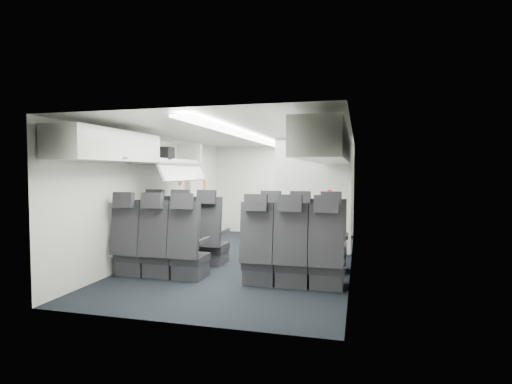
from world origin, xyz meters
The scene contains 13 objects.
cabin_shell centered at (0.00, 0.00, 1.12)m, with size 3.41×6.01×2.16m.
seat_row_front centered at (0.00, -0.53, 0.40)m, with size 3.33×0.56×1.24m.
seat_row_mid centered at (0.00, -1.43, 0.40)m, with size 3.33×0.56×1.24m.
overhead_bin_left_rear centered at (-1.40, -2.00, 1.86)m, with size 0.53×1.80×0.40m.
overhead_bin_left_front_open centered at (-1.44, -0.25, 1.74)m, with size 0.64×1.70×0.72m.
overhead_bin_right_rear centered at (1.40, -2.00, 1.86)m, with size 0.53×1.80×0.40m.
overhead_bin_right_front centered at (1.40, -0.25, 1.86)m, with size 0.53×1.70×0.40m.
bulkhead_partition centered at (0.98, 0.80, 1.08)m, with size 1.40×0.15×2.13m.
galley_unit centered at (0.95, 2.72, 0.95)m, with size 0.85×0.52×1.90m.
boarding_door centered at (-1.64, 1.55, 0.95)m, with size 0.12×1.27×1.86m.
flight_attendant centered at (0.25, 1.82, 0.76)m, with size 0.56×0.37×1.53m, color black.
carry_on_bag centered at (-1.40, -0.53, 1.81)m, with size 0.39×0.27×0.23m, color black.
papers centered at (0.44, 1.77, 1.01)m, with size 0.22×0.02×0.15m, color white.
Camera 1 is at (1.81, -6.60, 1.53)m, focal length 28.00 mm.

